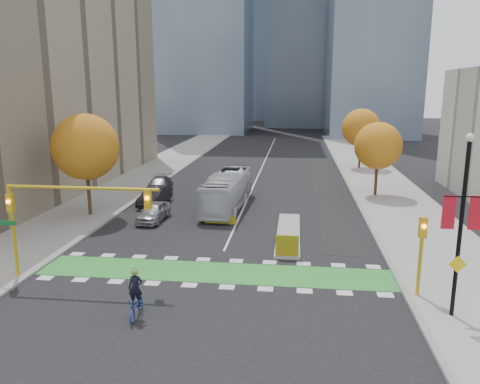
% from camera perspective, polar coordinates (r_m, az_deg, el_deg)
% --- Properties ---
extents(ground, '(300.00, 300.00, 0.00)m').
position_cam_1_polar(ground, '(25.29, -3.75, -11.01)').
color(ground, black).
rests_on(ground, ground).
extents(sidewalk_west, '(7.00, 120.00, 0.15)m').
position_cam_1_polar(sidewalk_west, '(47.43, -15.45, -0.15)').
color(sidewalk_west, gray).
rests_on(sidewalk_west, ground).
extents(sidewalk_east, '(7.00, 120.00, 0.15)m').
position_cam_1_polar(sidewalk_east, '(44.87, 18.41, -1.05)').
color(sidewalk_east, gray).
rests_on(sidewalk_east, ground).
extents(curb_west, '(0.30, 120.00, 0.16)m').
position_cam_1_polar(curb_west, '(46.23, -11.43, -0.26)').
color(curb_west, gray).
rests_on(curb_west, ground).
extents(curb_east, '(0.30, 120.00, 0.16)m').
position_cam_1_polar(curb_east, '(44.29, 13.97, -0.94)').
color(curb_east, gray).
rests_on(curb_east, ground).
extents(bike_crossing, '(20.00, 3.00, 0.01)m').
position_cam_1_polar(bike_crossing, '(26.65, -3.15, -9.73)').
color(bike_crossing, '#2E8D30').
rests_on(bike_crossing, ground).
extents(centre_line, '(0.15, 70.00, 0.01)m').
position_cam_1_polar(centre_line, '(63.74, 2.84, 3.37)').
color(centre_line, silver).
rests_on(centre_line, ground).
extents(bike_lane_paint, '(2.50, 50.00, 0.01)m').
position_cam_1_polar(bike_lane_paint, '(53.82, 10.07, 1.50)').
color(bike_lane_paint, black).
rests_on(bike_lane_paint, ground).
extents(median_island, '(1.60, 10.00, 0.16)m').
position_cam_1_polar(median_island, '(33.32, 5.92, -5.04)').
color(median_island, gray).
rests_on(median_island, ground).
extents(hazard_board, '(1.40, 0.12, 1.30)m').
position_cam_1_polar(hazard_board, '(28.53, 5.77, -6.55)').
color(hazard_board, yellow).
rests_on(hazard_board, median_island).
extents(building_west, '(16.00, 44.00, 25.00)m').
position_cam_1_polar(building_west, '(53.07, -26.29, 13.86)').
color(building_west, gray).
rests_on(building_west, ground).
extents(tree_west, '(5.20, 5.20, 8.22)m').
position_cam_1_polar(tree_west, '(38.70, -18.30, 5.24)').
color(tree_west, '#332114').
rests_on(tree_west, ground).
extents(tree_east_near, '(4.40, 4.40, 7.08)m').
position_cam_1_polar(tree_east_near, '(45.72, 16.49, 5.43)').
color(tree_east_near, '#332114').
rests_on(tree_east_near, ground).
extents(tree_east_far, '(4.80, 4.80, 7.65)m').
position_cam_1_polar(tree_east_far, '(61.51, 14.56, 7.58)').
color(tree_east_far, '#332114').
rests_on(tree_east_far, ground).
extents(traffic_signal_west, '(8.53, 0.56, 5.20)m').
position_cam_1_polar(traffic_signal_west, '(26.15, -21.45, -1.75)').
color(traffic_signal_west, '#BF9914').
rests_on(traffic_signal_west, ground).
extents(traffic_signal_east, '(0.35, 0.43, 4.10)m').
position_cam_1_polar(traffic_signal_east, '(24.24, 21.26, -6.02)').
color(traffic_signal_east, '#BF9914').
rests_on(traffic_signal_east, ground).
extents(banner_lamppost, '(1.65, 0.36, 8.28)m').
position_cam_1_polar(banner_lamppost, '(22.18, 25.39, -3.00)').
color(banner_lamppost, black).
rests_on(banner_lamppost, ground).
extents(cyclist, '(0.81, 2.01, 2.28)m').
position_cam_1_polar(cyclist, '(22.03, -12.54, -12.83)').
color(cyclist, navy).
rests_on(cyclist, ground).
extents(bus, '(3.16, 11.14, 3.07)m').
position_cam_1_polar(bus, '(40.04, -1.60, 0.16)').
color(bus, silver).
rests_on(bus, ground).
extents(parked_car_a, '(1.93, 4.38, 1.47)m').
position_cam_1_polar(parked_car_a, '(36.94, -10.51, -2.38)').
color(parked_car_a, '#A5A5AB').
rests_on(parked_car_a, ground).
extents(parked_car_b, '(2.05, 4.87, 1.57)m').
position_cam_1_polar(parked_car_b, '(41.98, -10.36, -0.51)').
color(parked_car_b, black).
rests_on(parked_car_b, ground).
extents(parked_car_c, '(2.56, 5.33, 1.50)m').
position_cam_1_polar(parked_car_c, '(46.97, -9.83, 0.84)').
color(parked_car_c, '#454449').
rests_on(parked_car_c, ground).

